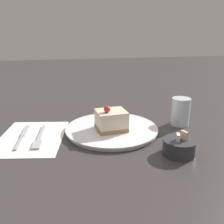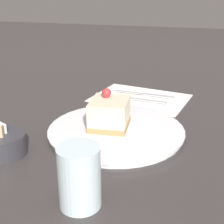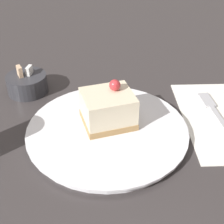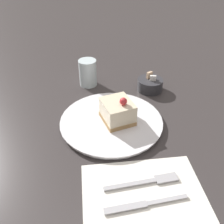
{
  "view_description": "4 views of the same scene",
  "coord_description": "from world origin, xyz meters",
  "px_view_note": "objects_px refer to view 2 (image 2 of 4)",
  "views": [
    {
      "loc": [
        0.17,
        0.7,
        0.3
      ],
      "look_at": [
        0.02,
        -0.01,
        0.06
      ],
      "focal_mm": 40.0,
      "sensor_mm": 36.0,
      "label": 1
    },
    {
      "loc": [
        -0.55,
        -0.17,
        0.29
      ],
      "look_at": [
        0.03,
        0.0,
        0.05
      ],
      "focal_mm": 50.0,
      "sensor_mm": 36.0,
      "label": 2
    },
    {
      "loc": [
        -0.06,
        -0.43,
        0.35
      ],
      "look_at": [
        0.04,
        0.01,
        0.04
      ],
      "focal_mm": 50.0,
      "sensor_mm": 36.0,
      "label": 3
    },
    {
      "loc": [
        0.55,
        -0.16,
        0.44
      ],
      "look_at": [
        0.03,
        -0.01,
        0.04
      ],
      "focal_mm": 40.0,
      "sensor_mm": 36.0,
      "label": 4
    }
  ],
  "objects_px": {
    "knife": "(149,95)",
    "drinking_glass": "(79,177)",
    "cake_slice": "(110,113)",
    "sugar_bowl": "(3,144)",
    "fork": "(132,99)",
    "plate": "(116,131)"
  },
  "relations": [
    {
      "from": "cake_slice",
      "to": "plate",
      "type": "bearing_deg",
      "value": -112.9
    },
    {
      "from": "plate",
      "to": "cake_slice",
      "type": "xyz_separation_m",
      "value": [
        0.0,
        0.02,
        0.04
      ]
    },
    {
      "from": "fork",
      "to": "drinking_glass",
      "type": "bearing_deg",
      "value": -171.15
    },
    {
      "from": "plate",
      "to": "sugar_bowl",
      "type": "xyz_separation_m",
      "value": [
        -0.14,
        0.18,
        0.01
      ]
    },
    {
      "from": "sugar_bowl",
      "to": "fork",
      "type": "bearing_deg",
      "value": -24.08
    },
    {
      "from": "fork",
      "to": "sugar_bowl",
      "type": "bearing_deg",
      "value": 160.7
    },
    {
      "from": "plate",
      "to": "drinking_glass",
      "type": "height_order",
      "value": "drinking_glass"
    },
    {
      "from": "drinking_glass",
      "to": "sugar_bowl",
      "type": "bearing_deg",
      "value": 63.72
    },
    {
      "from": "cake_slice",
      "to": "sugar_bowl",
      "type": "relative_size",
      "value": 1.12
    },
    {
      "from": "plate",
      "to": "fork",
      "type": "xyz_separation_m",
      "value": [
        0.22,
        0.02,
        -0.0
      ]
    },
    {
      "from": "sugar_bowl",
      "to": "drinking_glass",
      "type": "relative_size",
      "value": 0.93
    },
    {
      "from": "cake_slice",
      "to": "knife",
      "type": "height_order",
      "value": "cake_slice"
    },
    {
      "from": "cake_slice",
      "to": "drinking_glass",
      "type": "relative_size",
      "value": 1.04
    },
    {
      "from": "plate",
      "to": "knife",
      "type": "bearing_deg",
      "value": -4.8
    },
    {
      "from": "cake_slice",
      "to": "knife",
      "type": "bearing_deg",
      "value": -14.03
    },
    {
      "from": "plate",
      "to": "drinking_glass",
      "type": "bearing_deg",
      "value": -176.53
    },
    {
      "from": "drinking_glass",
      "to": "fork",
      "type": "bearing_deg",
      "value": 4.07
    },
    {
      "from": "knife",
      "to": "sugar_bowl",
      "type": "height_order",
      "value": "sugar_bowl"
    },
    {
      "from": "knife",
      "to": "drinking_glass",
      "type": "height_order",
      "value": "drinking_glass"
    },
    {
      "from": "knife",
      "to": "drinking_glass",
      "type": "bearing_deg",
      "value": -176.14
    },
    {
      "from": "fork",
      "to": "plate",
      "type": "bearing_deg",
      "value": -170.49
    },
    {
      "from": "fork",
      "to": "knife",
      "type": "distance_m",
      "value": 0.06
    }
  ]
}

